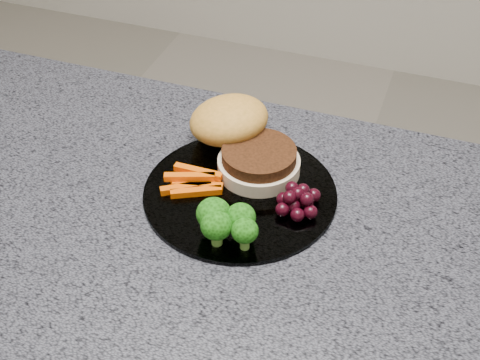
% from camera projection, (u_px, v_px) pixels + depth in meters
% --- Properties ---
extents(countertop, '(1.20, 0.60, 0.04)m').
position_uv_depth(countertop, '(231.00, 246.00, 0.85)').
color(countertop, '#50515B').
rests_on(countertop, island_cabinet).
extents(plate, '(0.26, 0.26, 0.01)m').
position_uv_depth(plate, '(240.00, 193.00, 0.90)').
color(plate, white).
rests_on(plate, countertop).
extents(burger, '(0.21, 0.20, 0.06)m').
position_uv_depth(burger, '(239.00, 137.00, 0.94)').
color(burger, beige).
rests_on(burger, plate).
extents(carrot_sticks, '(0.08, 0.06, 0.02)m').
position_uv_depth(carrot_sticks, '(194.00, 182.00, 0.90)').
color(carrot_sticks, '#E35203').
rests_on(carrot_sticks, plate).
extents(broccoli, '(0.08, 0.06, 0.05)m').
position_uv_depth(broccoli, '(226.00, 221.00, 0.81)').
color(broccoli, '#659B38').
rests_on(broccoli, plate).
extents(grape_bunch, '(0.06, 0.06, 0.03)m').
position_uv_depth(grape_bunch, '(298.00, 200.00, 0.86)').
color(grape_bunch, black).
rests_on(grape_bunch, plate).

